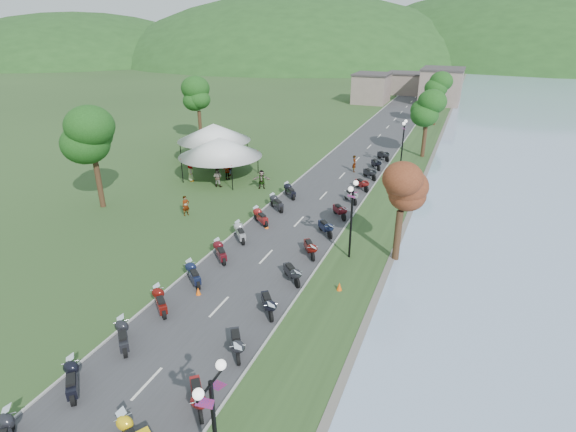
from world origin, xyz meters
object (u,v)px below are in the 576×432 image
(vendor_tent_main, at_px, (221,158))
(pedestrian_c, at_px, (230,176))
(pedestrian_a, at_px, (187,215))
(pedestrian_b, at_px, (218,186))

(vendor_tent_main, xyz_separation_m, pedestrian_c, (0.40, 0.86, -2.00))
(vendor_tent_main, xyz_separation_m, pedestrian_a, (2.09, -9.15, -2.00))
(pedestrian_b, height_order, pedestrian_c, pedestrian_b)
(pedestrian_a, bearing_deg, pedestrian_c, 40.00)
(pedestrian_c, bearing_deg, vendor_tent_main, -45.83)
(pedestrian_a, height_order, pedestrian_b, pedestrian_b)
(pedestrian_b, distance_m, pedestrian_c, 3.25)
(vendor_tent_main, height_order, pedestrian_b, vendor_tent_main)
(vendor_tent_main, relative_size, pedestrian_b, 2.92)
(pedestrian_a, xyz_separation_m, pedestrian_c, (-1.69, 10.01, 0.00))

